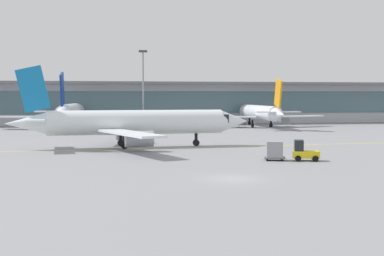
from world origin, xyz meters
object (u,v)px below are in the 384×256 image
(gate_airplane_1, at_px, (71,112))
(baggage_tug, at_px, (304,152))
(cargo_dolly_lead, at_px, (275,150))
(gate_airplane_2, at_px, (260,113))
(apron_light_mast_1, at_px, (143,85))
(taxiing_regional_jet, at_px, (134,123))

(gate_airplane_1, relative_size, baggage_tug, 11.11)
(gate_airplane_1, height_order, cargo_dolly_lead, gate_airplane_1)
(gate_airplane_2, relative_size, cargo_dolly_lead, 11.87)
(gate_airplane_2, bearing_deg, apron_light_mast_1, 71.19)
(baggage_tug, bearing_deg, gate_airplane_1, 129.97)
(gate_airplane_2, height_order, baggage_tug, gate_airplane_2)
(cargo_dolly_lead, height_order, apron_light_mast_1, apron_light_mast_1)
(cargo_dolly_lead, bearing_deg, apron_light_mast_1, 112.97)
(taxiing_regional_jet, xyz_separation_m, cargo_dolly_lead, (12.93, -16.61, -2.02))
(gate_airplane_2, distance_m, cargo_dolly_lead, 58.40)
(apron_light_mast_1, bearing_deg, taxiing_regional_jet, -96.99)
(gate_airplane_1, distance_m, cargo_dolly_lead, 61.11)
(gate_airplane_1, distance_m, baggage_tug, 62.95)
(gate_airplane_2, xyz_separation_m, apron_light_mast_1, (-23.42, 8.32, 5.87))
(gate_airplane_1, height_order, gate_airplane_2, gate_airplane_1)
(cargo_dolly_lead, bearing_deg, baggage_tug, -0.00)
(gate_airplane_1, height_order, taxiing_regional_jet, gate_airplane_1)
(gate_airplane_1, relative_size, apron_light_mast_1, 1.99)
(gate_airplane_1, height_order, baggage_tug, gate_airplane_1)
(gate_airplane_2, distance_m, apron_light_mast_1, 25.54)
(baggage_tug, relative_size, cargo_dolly_lead, 1.17)
(cargo_dolly_lead, bearing_deg, gate_airplane_2, 90.43)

